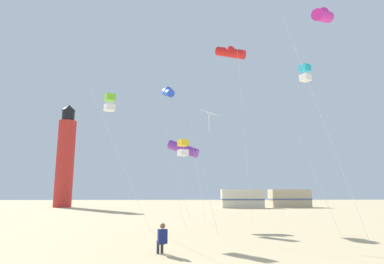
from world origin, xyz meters
The scene contains 12 objects.
kite_flyer_standing centered at (-1.09, 5.79, 0.61)m, with size 0.44×0.56×1.16m.
kite_tube_magenta centered at (8.32, 10.85, 12.98)m, with size 3.71×3.76×13.69m.
kite_box_cyan centered at (8.27, 13.97, 10.42)m, with size 3.09×3.09×11.02m.
kite_box_gold centered at (-0.12, 15.71, 5.40)m, with size 1.75×1.75×5.98m.
kite_tube_violet centered at (-0.07, 17.55, 5.62)m, with size 3.04×2.59×6.32m.
kite_box_lime centered at (-5.07, 14.28, 8.23)m, with size 3.47×3.36×8.82m.
kite_diamond_white centered at (1.33, 11.76, 6.76)m, with size 1.94×1.94×7.21m.
kite_tube_blue centered at (-1.39, 21.55, 11.30)m, with size 3.18×3.29×12.01m.
kite_tube_scarlet centered at (3.58, 16.71, 13.09)m, with size 2.57×2.31×13.80m.
lighthouse_distant centered at (-18.69, 46.97, 7.84)m, with size 2.80×2.80×16.80m.
rv_van_cream centered at (9.56, 43.83, 1.39)m, with size 6.50×2.51×2.80m.
rv_van_tan centered at (17.53, 45.48, 1.39)m, with size 6.60×2.82×2.80m.
Camera 1 is at (-0.55, -7.21, 2.30)m, focal length 30.72 mm.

